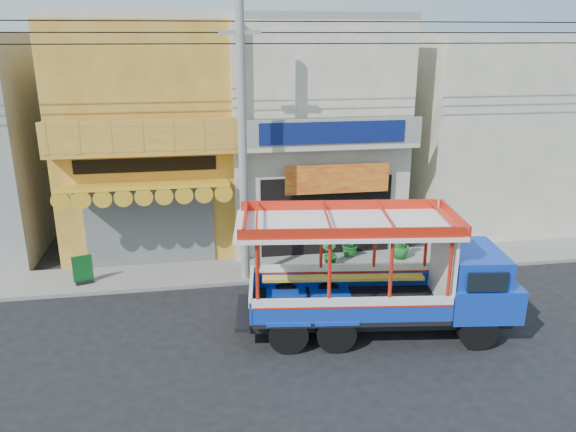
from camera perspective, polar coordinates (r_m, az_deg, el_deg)
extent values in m
plane|color=black|center=(15.39, 0.66, -11.40)|extent=(90.00, 90.00, 0.00)
cube|color=slate|center=(18.91, -1.46, -5.38)|extent=(30.00, 2.00, 0.12)
cube|color=#B97929|center=(21.56, -13.76, 7.97)|extent=(6.00, 6.00, 8.00)
cube|color=#595B5E|center=(19.26, -13.77, -1.19)|extent=(4.20, 0.10, 2.60)
cube|color=orange|center=(18.10, -14.31, 3.01)|extent=(5.20, 1.50, 0.31)
cube|color=#B97929|center=(18.27, -14.45, 6.35)|extent=(6.00, 0.70, 0.18)
cube|color=#B97929|center=(17.87, -14.66, 7.89)|extent=(6.00, 0.12, 0.95)
cube|color=black|center=(18.68, -14.26, 5.05)|extent=(4.50, 0.04, 0.45)
cube|color=#B3B093|center=(21.28, -14.62, 18.95)|extent=(6.00, 6.00, 0.24)
cube|color=#B3B093|center=(21.94, 2.22, 8.63)|extent=(6.00, 6.00, 8.00)
cube|color=black|center=(19.65, 3.89, -0.01)|extent=(4.60, 0.12, 2.80)
cube|color=yellow|center=(19.07, 5.05, 3.78)|extent=(3.60, 0.05, 1.00)
cube|color=#B3B093|center=(18.71, 4.29, 7.13)|extent=(6.00, 0.70, 0.18)
cube|color=gray|center=(18.33, 4.55, 8.49)|extent=(6.00, 0.12, 0.85)
cube|color=navy|center=(18.27, 4.60, 8.46)|extent=(4.80, 0.06, 0.70)
cube|color=gray|center=(21.66, 2.36, 19.45)|extent=(6.00, 6.00, 0.24)
cube|color=#B3B093|center=(18.45, -5.02, 6.80)|extent=(0.35, 0.30, 8.00)
cube|color=#B3B093|center=(24.35, 18.75, 8.16)|extent=(6.00, 6.00, 7.60)
cylinder|color=gray|center=(16.84, -4.64, 7.48)|extent=(0.26, 0.26, 9.00)
cube|color=gray|center=(16.56, -4.92, 18.08)|extent=(1.20, 0.12, 0.12)
cylinder|color=black|center=(16.68, -1.31, 17.11)|extent=(28.00, 0.04, 0.04)
cylinder|color=black|center=(16.67, -1.32, 18.14)|extent=(28.00, 0.04, 0.04)
cylinder|color=black|center=(16.68, -1.32, 19.17)|extent=(28.00, 0.04, 0.04)
cylinder|color=black|center=(15.07, 18.73, -10.98)|extent=(1.02, 0.40, 0.99)
cylinder|color=black|center=(16.63, 16.50, -7.92)|extent=(1.02, 0.40, 0.99)
cylinder|color=black|center=(14.23, 4.92, -11.80)|extent=(1.02, 0.40, 0.99)
cylinder|color=black|center=(15.88, 4.11, -8.45)|extent=(1.02, 0.40, 0.99)
cylinder|color=black|center=(14.14, 0.05, -11.93)|extent=(1.02, 0.40, 0.99)
cylinder|color=black|center=(15.80, -0.22, -8.54)|extent=(1.02, 0.40, 0.99)
cube|color=black|center=(15.18, 9.01, -9.53)|extent=(6.79, 2.45, 0.28)
cube|color=blue|center=(15.64, 18.47, -7.23)|extent=(2.04, 2.38, 0.89)
cube|color=blue|center=(15.28, 18.23, -4.57)|extent=(1.62, 2.16, 0.74)
cube|color=black|center=(15.55, 20.62, -4.63)|extent=(0.28, 1.73, 0.54)
cube|color=black|center=(14.96, 5.95, -8.98)|extent=(5.13, 2.77, 0.12)
cube|color=blue|center=(13.88, 6.59, -9.66)|extent=(4.86, 0.69, 0.59)
cube|color=white|center=(13.76, 6.63, -8.67)|extent=(4.86, 0.70, 0.22)
cube|color=blue|center=(15.75, 5.46, -6.14)|extent=(4.86, 0.69, 0.59)
cube|color=white|center=(15.64, 5.49, -5.25)|extent=(4.86, 0.70, 0.22)
cylinder|color=red|center=(13.28, -3.15, -5.68)|extent=(0.10, 0.10, 1.58)
cylinder|color=red|center=(15.19, -3.04, -2.58)|extent=(0.10, 0.10, 1.58)
cube|color=white|center=(15.04, 15.46, -4.77)|extent=(0.33, 1.99, 2.22)
cube|color=white|center=(14.08, 5.84, -0.90)|extent=(5.75, 3.09, 0.10)
cube|color=red|center=(14.03, 5.86, -0.21)|extent=(5.54, 2.97, 0.26)
cube|color=black|center=(18.81, -19.99, -6.30)|extent=(0.57, 0.41, 0.09)
cube|color=#0E521C|center=(18.64, -20.14, -5.00)|extent=(0.60, 0.24, 0.83)
imported|color=#1C6324|center=(19.79, 6.31, -2.75)|extent=(1.09, 1.11, 0.93)
imported|color=#1C6324|center=(18.69, 4.24, -3.79)|extent=(0.69, 0.73, 1.04)
imported|color=#1C6324|center=(19.83, 11.42, -2.75)|extent=(0.84, 0.84, 1.07)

